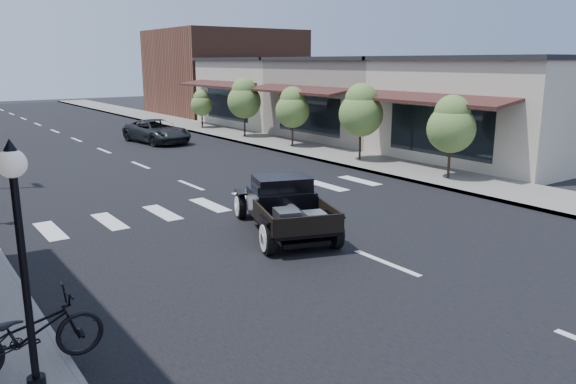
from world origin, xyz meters
TOP-DOWN VIEW (x-y plane):
  - ground at (0.00, 0.00)m, footprint 120.00×120.00m
  - road at (0.00, 15.00)m, footprint 14.00×80.00m
  - road_markings at (0.00, 10.00)m, footprint 12.00×60.00m
  - sidewalk_right at (8.50, 15.00)m, footprint 3.00×80.00m
  - storefront_near at (15.00, 4.00)m, footprint 10.00×9.00m
  - storefront_mid at (15.00, 13.00)m, footprint 10.00×9.00m
  - storefront_far at (15.00, 22.00)m, footprint 10.00×9.00m
  - far_building_right at (15.50, 32.00)m, footprint 11.00×10.00m
  - lamp_post_a at (-7.60, -4.00)m, footprint 0.36×0.36m
  - small_tree_a at (8.30, 2.01)m, footprint 1.80×1.80m
  - small_tree_b at (8.30, 6.95)m, footprint 1.96×1.96m
  - small_tree_c at (8.30, 12.10)m, footprint 1.77×1.77m
  - small_tree_d at (8.30, 16.90)m, footprint 1.95×1.95m
  - small_tree_e at (8.30, 22.37)m, footprint 1.43×1.43m
  - hotrod_pickup at (-0.55, 0.26)m, footprint 3.39×4.87m
  - second_car at (3.37, 18.16)m, footprint 2.70×4.86m
  - motorcycle at (-7.53, -3.37)m, footprint 2.07×0.73m

SIDE VIEW (x-z plane):
  - ground at x=0.00m, z-range 0.00..0.00m
  - road_markings at x=0.00m, z-range -0.03..0.03m
  - road at x=0.00m, z-range 0.00..0.02m
  - sidewalk_right at x=8.50m, z-range 0.00..0.15m
  - second_car at x=3.37m, z-range 0.00..1.29m
  - motorcycle at x=-7.53m, z-range 0.15..1.24m
  - hotrod_pickup at x=-0.55m, z-range 0.00..1.54m
  - small_tree_e at x=8.30m, z-range 0.15..2.53m
  - small_tree_c at x=8.30m, z-range 0.15..3.09m
  - small_tree_a at x=8.30m, z-range 0.15..3.15m
  - small_tree_d at x=8.30m, z-range 0.15..3.41m
  - small_tree_b at x=8.30m, z-range 0.15..3.41m
  - lamp_post_a at x=-7.60m, z-range 0.15..3.55m
  - storefront_near at x=15.00m, z-range 0.00..4.50m
  - storefront_mid at x=15.00m, z-range 0.00..4.50m
  - storefront_far at x=15.00m, z-range 0.00..4.50m
  - far_building_right at x=15.50m, z-range 0.00..7.00m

